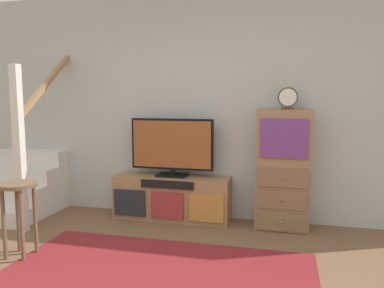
{
  "coord_description": "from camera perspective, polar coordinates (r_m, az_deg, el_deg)",
  "views": [
    {
      "loc": [
        1.0,
        -2.06,
        1.47
      ],
      "look_at": [
        0.01,
        1.97,
        0.95
      ],
      "focal_mm": 35.71,
      "sensor_mm": 36.0,
      "label": 1
    }
  ],
  "objects": [
    {
      "name": "back_wall",
      "position": [
        4.63,
        1.41,
        5.71
      ],
      "size": [
        6.4,
        0.12,
        2.7
      ],
      "primitive_type": "cube",
      "color": "#B2B7B2",
      "rests_on": "ground_plane"
    },
    {
      "name": "television",
      "position": [
        4.51,
        -3.0,
        -0.28
      ],
      "size": [
        0.99,
        0.22,
        0.69
      ],
      "color": "black",
      "rests_on": "media_console"
    },
    {
      "name": "bar_stool_near",
      "position": [
        3.84,
        -24.47,
        -7.88
      ],
      "size": [
        0.34,
        0.34,
        0.69
      ],
      "color": "brown",
      "rests_on": "ground_plane"
    },
    {
      "name": "area_rug",
      "position": [
        3.2,
        -6.39,
        -20.12
      ],
      "size": [
        2.6,
        1.8,
        0.01
      ],
      "primitive_type": "cube",
      "color": "maroon",
      "rests_on": "ground_plane"
    },
    {
      "name": "desk_clock",
      "position": [
        4.25,
        14.12,
        6.62
      ],
      "size": [
        0.22,
        0.08,
        0.24
      ],
      "color": "#4C3823",
      "rests_on": "side_cabinet"
    },
    {
      "name": "staircase",
      "position": [
        5.47,
        -22.88,
        -4.99
      ],
      "size": [
        1.0,
        1.36,
        2.2
      ],
      "color": "silver",
      "rests_on": "ground_plane"
    },
    {
      "name": "media_console",
      "position": [
        4.61,
        -3.04,
        -8.04
      ],
      "size": [
        1.39,
        0.38,
        0.52
      ],
      "color": "#997047",
      "rests_on": "ground_plane"
    },
    {
      "name": "side_cabinet",
      "position": [
        4.34,
        13.45,
        -3.77
      ],
      "size": [
        0.58,
        0.38,
        1.32
      ],
      "color": "#93704C",
      "rests_on": "ground_plane"
    }
  ]
}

